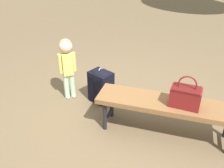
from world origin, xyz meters
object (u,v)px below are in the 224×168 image
(park_bench, at_px, (167,106))
(child_standing, at_px, (67,60))
(handbag, at_px, (186,96))
(backpack_large, at_px, (101,85))

(park_bench, bearing_deg, child_standing, -13.84)
(handbag, bearing_deg, child_standing, -13.05)
(handbag, bearing_deg, backpack_large, -20.93)
(park_bench, xyz_separation_m, child_standing, (1.44, -0.35, 0.21))
(handbag, xyz_separation_m, backpack_large, (1.15, -0.44, -0.31))
(child_standing, bearing_deg, park_bench, 166.16)
(handbag, relative_size, backpack_large, 0.70)
(park_bench, height_order, handbag, handbag)
(park_bench, distance_m, backpack_large, 1.06)
(child_standing, bearing_deg, handbag, 166.95)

